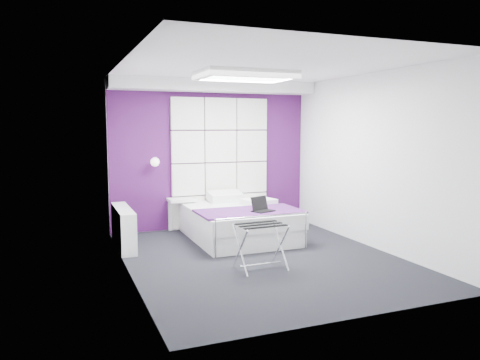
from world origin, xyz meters
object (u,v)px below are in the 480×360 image
Objects in this scene: wall_lamp at (155,162)px; nightstand at (181,200)px; luggage_rack at (261,247)px; radiator at (123,228)px; laptop at (262,208)px; bed at (238,221)px.

wall_lamp is 0.33× the size of nightstand.
luggage_rack reaches higher than nightstand.
laptop reaches higher than radiator.
nightstand is (1.08, 0.72, 0.25)m from radiator.
bed is at bearing -3.56° from radiator.
luggage_rack is (1.48, -1.75, -0.01)m from radiator.
bed is 6.03× the size of laptop.
radiator is 1.33m from nightstand.
laptop is at bearing -74.48° from bed.
nightstand is 0.77× the size of luggage_rack.
bed is at bearing -36.75° from wall_lamp.
laptop is at bearing -19.44° from radiator.
nightstand is at bearing 96.47° from luggage_rack.
radiator is 2.29m from luggage_rack.
radiator is at bearing -130.10° from wall_lamp.
radiator is 0.63× the size of bed.
wall_lamp is 0.08× the size of bed.
wall_lamp is 0.25× the size of luggage_rack.
laptop is (0.50, 1.06, 0.30)m from luggage_rack.
radiator is 2.65× the size of nightstand.
luggage_rack is 1.21m from laptop.
luggage_rack is at bearing -136.18° from laptop.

